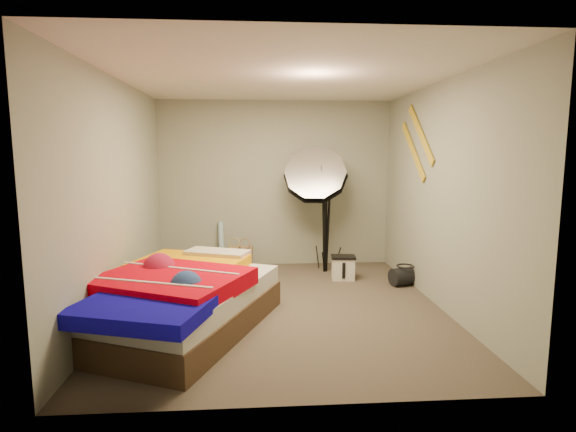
{
  "coord_description": "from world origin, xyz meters",
  "views": [
    {
      "loc": [
        -0.29,
        -4.85,
        1.71
      ],
      "look_at": [
        0.1,
        0.6,
        0.95
      ],
      "focal_mm": 28.0,
      "sensor_mm": 36.0,
      "label": 1
    }
  ],
  "objects": [
    {
      "name": "photo_umbrella",
      "position": [
        0.56,
        1.55,
        1.38
      ],
      "size": [
        1.2,
        0.94,
        1.92
      ],
      "color": "black",
      "rests_on": "floor"
    },
    {
      "name": "wrapping_roll",
      "position": [
        -0.83,
        1.9,
        0.34
      ],
      "size": [
        0.11,
        0.2,
        0.68
      ],
      "primitive_type": "cylinder",
      "rotation": [
        -0.17,
        0.0,
        0.16
      ],
      "color": "#539FD2",
      "rests_on": "floor"
    },
    {
      "name": "wall_front",
      "position": [
        0.0,
        -2.0,
        1.25
      ],
      "size": [
        3.5,
        0.0,
        3.5
      ],
      "primitive_type": "plane",
      "rotation": [
        -1.57,
        0.0,
        0.0
      ],
      "color": "gray",
      "rests_on": "floor"
    },
    {
      "name": "floor",
      "position": [
        0.0,
        0.0,
        0.0
      ],
      "size": [
        4.0,
        4.0,
        0.0
      ],
      "primitive_type": "plane",
      "color": "#50463A",
      "rests_on": "ground"
    },
    {
      "name": "wall_stripe_upper",
      "position": [
        1.73,
        0.6,
        1.95
      ],
      "size": [
        0.02,
        0.91,
        0.78
      ],
      "primitive_type": "cube",
      "rotation": [
        0.7,
        0.0,
        0.0
      ],
      "color": "gold",
      "rests_on": "wall_right"
    },
    {
      "name": "wall_right",
      "position": [
        1.75,
        0.0,
        1.25
      ],
      "size": [
        0.0,
        4.0,
        4.0
      ],
      "primitive_type": "plane",
      "rotation": [
        1.57,
        0.0,
        -1.57
      ],
      "color": "gray",
      "rests_on": "floor"
    },
    {
      "name": "wall_left",
      "position": [
        -1.75,
        0.0,
        1.25
      ],
      "size": [
        0.0,
        4.0,
        4.0
      ],
      "primitive_type": "plane",
      "rotation": [
        1.57,
        0.0,
        1.57
      ],
      "color": "gray",
      "rests_on": "floor"
    },
    {
      "name": "wall_back",
      "position": [
        0.0,
        2.0,
        1.25
      ],
      "size": [
        3.5,
        0.0,
        3.5
      ],
      "primitive_type": "plane",
      "rotation": [
        1.57,
        0.0,
        0.0
      ],
      "color": "gray",
      "rests_on": "floor"
    },
    {
      "name": "bed",
      "position": [
        -1.08,
        -0.55,
        0.3
      ],
      "size": [
        2.11,
        2.55,
        0.6
      ],
      "color": "#483222",
      "rests_on": "floor"
    },
    {
      "name": "duffel_bag",
      "position": [
        1.65,
        0.74,
        0.12
      ],
      "size": [
        0.43,
        0.33,
        0.23
      ],
      "primitive_type": "cylinder",
      "rotation": [
        0.0,
        1.57,
        0.28
      ],
      "color": "black",
      "rests_on": "floor"
    },
    {
      "name": "wall_stripe_lower",
      "position": [
        1.73,
        0.85,
        1.75
      ],
      "size": [
        0.02,
        0.91,
        0.78
      ],
      "primitive_type": "cube",
      "rotation": [
        0.7,
        0.0,
        0.0
      ],
      "color": "gold",
      "rests_on": "wall_right"
    },
    {
      "name": "camera_tripod",
      "position": [
        0.71,
        1.5,
        0.78
      ],
      "size": [
        0.07,
        0.07,
        1.36
      ],
      "color": "black",
      "rests_on": "floor"
    },
    {
      "name": "ceiling",
      "position": [
        0.0,
        0.0,
        2.5
      ],
      "size": [
        4.0,
        4.0,
        0.0
      ],
      "primitive_type": "plane",
      "rotation": [
        3.14,
        0.0,
        0.0
      ],
      "color": "silver",
      "rests_on": "wall_back"
    },
    {
      "name": "tote_bag",
      "position": [
        -0.53,
        1.71,
        0.18
      ],
      "size": [
        0.38,
        0.22,
        0.36
      ],
      "primitive_type": "cube",
      "rotation": [
        -0.14,
        0.0,
        -0.2
      ],
      "color": "tan",
      "rests_on": "floor"
    },
    {
      "name": "camera_case",
      "position": [
        0.89,
        1.06,
        0.15
      ],
      "size": [
        0.32,
        0.25,
        0.3
      ],
      "primitive_type": "cube",
      "rotation": [
        0.0,
        0.0,
        -0.11
      ],
      "color": "silver",
      "rests_on": "floor"
    }
  ]
}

